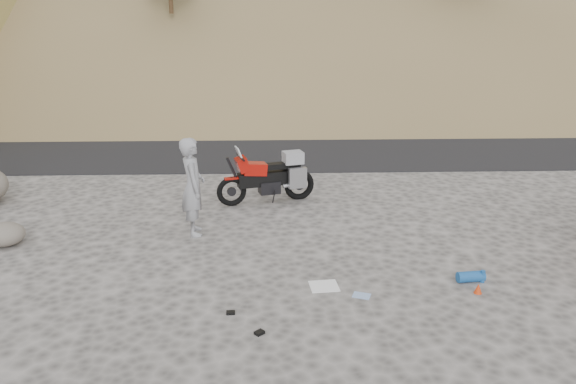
% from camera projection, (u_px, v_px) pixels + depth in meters
% --- Properties ---
extents(ground, '(140.00, 140.00, 0.00)m').
position_uv_depth(ground, '(279.00, 256.00, 10.35)').
color(ground, '#474542').
rests_on(ground, ground).
extents(road, '(120.00, 7.00, 0.05)m').
position_uv_depth(road, '(274.00, 145.00, 18.91)').
color(road, black).
rests_on(road, ground).
extents(motorcycle, '(2.31, 1.06, 1.41)m').
position_uv_depth(motorcycle, '(271.00, 177.00, 13.09)').
color(motorcycle, black).
rests_on(motorcycle, ground).
extents(man, '(0.61, 0.80, 1.98)m').
position_uv_depth(man, '(195.00, 233.00, 11.41)').
color(man, gray).
rests_on(man, ground).
extents(small_rock, '(0.87, 0.81, 0.45)m').
position_uv_depth(small_rock, '(5.00, 234.00, 10.76)').
color(small_rock, '#5F5951').
rests_on(small_rock, ground).
extents(gear_white_cloth, '(0.50, 0.45, 0.02)m').
position_uv_depth(gear_white_cloth, '(324.00, 286.00, 9.20)').
color(gear_white_cloth, white).
rests_on(gear_white_cloth, ground).
extents(gear_blue_mat, '(0.48, 0.23, 0.18)m').
position_uv_depth(gear_blue_mat, '(471.00, 277.00, 9.34)').
color(gear_blue_mat, '#174C8D').
rests_on(gear_blue_mat, ground).
extents(gear_bottle, '(0.08, 0.08, 0.21)m').
position_uv_depth(gear_bottle, '(483.00, 276.00, 9.32)').
color(gear_bottle, '#174C8D').
rests_on(gear_bottle, ground).
extents(gear_funnel, '(0.14, 0.14, 0.16)m').
position_uv_depth(gear_funnel, '(478.00, 289.00, 8.96)').
color(gear_funnel, red).
rests_on(gear_funnel, ground).
extents(gear_glove_a, '(0.13, 0.10, 0.04)m').
position_uv_depth(gear_glove_a, '(231.00, 313.00, 8.37)').
color(gear_glove_a, black).
rests_on(gear_glove_a, ground).
extents(gear_glove_b, '(0.16, 0.16, 0.04)m').
position_uv_depth(gear_glove_b, '(259.00, 333.00, 7.85)').
color(gear_glove_b, black).
rests_on(gear_glove_b, ground).
extents(gear_blue_cloth, '(0.33, 0.28, 0.01)m').
position_uv_depth(gear_blue_cloth, '(362.00, 295.00, 8.90)').
color(gear_blue_cloth, '#87A3D0').
rests_on(gear_blue_cloth, ground).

